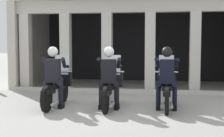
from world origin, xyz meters
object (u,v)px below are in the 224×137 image
police_officer_center (109,72)px  motorcycle_right (166,89)px  motorcycle_center (111,88)px  police_officer_left (53,72)px  motorcycle_left (57,87)px  police_officer_right (167,73)px

police_officer_center → motorcycle_right: (1.43, 0.39, -0.44)m
motorcycle_center → motorcycle_right: bearing=10.3°
police_officer_left → police_officer_center: (1.43, 0.07, 0.00)m
motorcycle_left → motorcycle_center: size_ratio=1.00×
motorcycle_center → police_officer_right: 1.51m
motorcycle_right → police_officer_right: (-0.00, -0.28, 0.44)m
motorcycle_center → police_officer_right: (1.43, -0.18, 0.44)m
police_officer_left → police_officer_center: size_ratio=1.00×
motorcycle_center → police_officer_left: bearing=-160.2°
police_officer_left → motorcycle_center: police_officer_left is taller
motorcycle_left → police_officer_center: 1.51m
motorcycle_center → motorcycle_right: (1.43, 0.11, 0.00)m
motorcycle_left → police_officer_right: 2.90m
motorcycle_center → police_officer_center: police_officer_center is taller
police_officer_right → police_officer_left: bearing=-171.0°
police_officer_left → police_officer_right: (2.87, 0.17, 0.00)m
motorcycle_right → police_officer_right: bearing=-84.7°
motorcycle_left → police_officer_left: bearing=-94.0°
police_officer_left → police_officer_right: bearing=-0.3°
motorcycle_left → police_officer_center: bearing=-12.4°
police_officer_right → police_officer_center: bearing=-170.2°
motorcycle_right → police_officer_right: 0.52m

